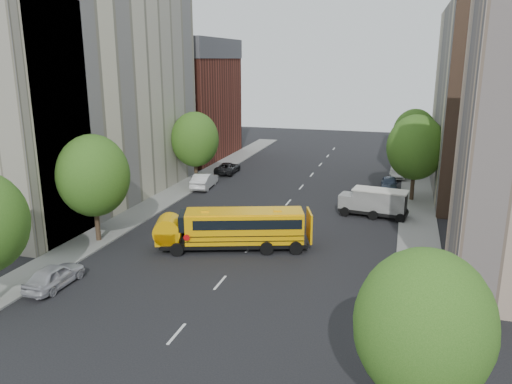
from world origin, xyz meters
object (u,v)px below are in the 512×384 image
at_px(parked_car_4, 389,184).
at_px(safari_truck, 374,202).
at_px(street_tree_5, 414,133).
at_px(parked_car_2, 228,168).
at_px(street_tree_2, 195,139).
at_px(parked_car_5, 399,170).
at_px(street_tree_3, 424,327).
at_px(parked_car_0, 54,276).
at_px(street_tree_4, 416,147).
at_px(street_tree_1, 93,176).
at_px(school_bus, 233,227).
at_px(parked_car_1, 204,180).

bearing_deg(parked_car_4, safari_truck, -97.95).
distance_m(street_tree_5, parked_car_2, 21.83).
relative_size(street_tree_2, parked_car_5, 1.59).
distance_m(street_tree_3, parked_car_0, 21.52).
bearing_deg(safari_truck, street_tree_4, 70.61).
bearing_deg(street_tree_1, safari_truck, 32.32).
distance_m(street_tree_3, parked_car_4, 35.58).
distance_m(street_tree_2, parked_car_4, 20.50).
bearing_deg(school_bus, parked_car_0, -151.22).
relative_size(street_tree_3, safari_truck, 1.23).
relative_size(school_bus, parked_car_0, 2.51).
relative_size(street_tree_4, street_tree_5, 1.08).
xyz_separation_m(street_tree_1, street_tree_5, (22.00, 30.00, -0.25)).
xyz_separation_m(street_tree_4, safari_truck, (-3.09, -6.04, -3.82)).
xyz_separation_m(street_tree_3, safari_truck, (-3.09, 25.96, -3.19)).
distance_m(street_tree_3, parked_car_1, 37.26).
xyz_separation_m(school_bus, parked_car_2, (-8.53, 22.55, -0.95)).
distance_m(street_tree_1, school_bus, 10.59).
bearing_deg(street_tree_3, safari_truck, 96.79).
relative_size(street_tree_4, parked_car_5, 1.68).
bearing_deg(street_tree_1, parked_car_2, 86.66).
xyz_separation_m(street_tree_3, parked_car_4, (-2.20, 35.31, -3.76)).
height_order(school_bus, parked_car_5, school_bus).
bearing_deg(parked_car_2, safari_truck, 142.96).
bearing_deg(street_tree_1, street_tree_2, 90.00).
xyz_separation_m(school_bus, safari_truck, (8.98, 10.49, -0.34)).
bearing_deg(parked_car_2, parked_car_5, -172.17).
height_order(safari_truck, parked_car_5, safari_truck).
xyz_separation_m(street_tree_5, parked_car_4, (-2.20, -8.69, -4.01)).
relative_size(parked_car_2, parked_car_4, 1.14).
relative_size(street_tree_1, street_tree_3, 1.11).
distance_m(parked_car_0, parked_car_2, 31.30).
bearing_deg(parked_car_2, street_tree_2, 74.43).
bearing_deg(street_tree_5, street_tree_4, -90.00).
bearing_deg(street_tree_5, school_bus, -112.93).
bearing_deg(street_tree_1, school_bus, 8.45).
relative_size(street_tree_2, parked_car_0, 1.87).
relative_size(street_tree_5, parked_car_5, 1.55).
bearing_deg(parked_car_4, street_tree_4, -58.92).
distance_m(parked_car_0, parked_car_1, 24.11).
height_order(safari_truck, parked_car_0, safari_truck).
bearing_deg(safari_truck, parked_car_1, 172.17).
xyz_separation_m(safari_truck, parked_car_0, (-17.01, -19.24, -0.56)).
distance_m(street_tree_2, street_tree_3, 38.83).
height_order(school_bus, safari_truck, school_bus).
height_order(street_tree_1, street_tree_4, street_tree_4).
height_order(street_tree_3, safari_truck, street_tree_3).
bearing_deg(street_tree_5, parked_car_5, -119.41).
bearing_deg(parked_car_5, street_tree_5, 62.95).
xyz_separation_m(safari_truck, parked_car_2, (-17.51, 12.06, -0.62)).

